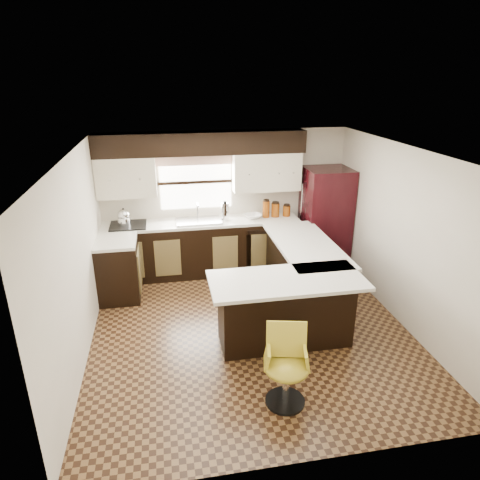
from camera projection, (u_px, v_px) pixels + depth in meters
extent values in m
plane|color=#49301A|center=(250.00, 329.00, 5.85)|extent=(4.40, 4.40, 0.00)
plane|color=silver|center=(252.00, 153.00, 4.98)|extent=(4.40, 4.40, 0.00)
plane|color=beige|center=(225.00, 200.00, 7.43)|extent=(4.40, 0.00, 4.40)
plane|color=beige|center=(307.00, 351.00, 3.40)|extent=(4.40, 0.00, 4.40)
plane|color=beige|center=(78.00, 260.00, 5.06)|extent=(0.00, 4.40, 4.40)
plane|color=beige|center=(403.00, 237.00, 5.77)|extent=(0.00, 4.40, 4.40)
cube|color=black|center=(203.00, 248.00, 7.36)|extent=(3.30, 0.60, 0.90)
cube|color=black|center=(119.00, 270.00, 6.53)|extent=(0.60, 0.70, 0.90)
cube|color=silver|center=(202.00, 222.00, 7.18)|extent=(3.30, 0.60, 0.04)
cube|color=silver|center=(116.00, 242.00, 6.36)|extent=(0.60, 0.70, 0.04)
cube|color=black|center=(201.00, 143.00, 6.83)|extent=(3.40, 0.35, 0.36)
cube|color=beige|center=(126.00, 177.00, 6.81)|extent=(0.94, 0.35, 0.64)
cube|color=beige|center=(266.00, 171.00, 7.20)|extent=(1.14, 0.35, 0.64)
cube|color=white|center=(196.00, 182.00, 7.20)|extent=(1.20, 0.02, 0.90)
cube|color=#D19B93|center=(195.00, 159.00, 7.02)|extent=(1.30, 0.06, 0.18)
cube|color=#B2B2B7|center=(199.00, 221.00, 7.14)|extent=(0.75, 0.45, 0.03)
cube|color=black|center=(263.00, 252.00, 7.27)|extent=(0.58, 0.03, 0.78)
cube|color=black|center=(128.00, 225.00, 6.95)|extent=(0.58, 0.50, 0.02)
cube|color=black|center=(301.00, 274.00, 6.41)|extent=(0.60, 1.95, 0.90)
cube|color=black|center=(285.00, 310.00, 5.43)|extent=(1.65, 0.60, 0.90)
cube|color=silver|center=(306.00, 245.00, 6.25)|extent=(0.84, 1.95, 0.04)
cube|color=silver|center=(287.00, 280.00, 5.18)|extent=(1.89, 0.84, 0.04)
cube|color=black|center=(325.00, 219.00, 7.47)|extent=(0.76, 0.73, 1.78)
cylinder|color=silver|center=(225.00, 212.00, 7.19)|extent=(0.13, 0.13, 0.30)
imported|color=white|center=(253.00, 216.00, 7.31)|extent=(0.34, 0.34, 0.07)
cylinder|color=#7B3709|center=(266.00, 209.00, 7.33)|extent=(0.12, 0.12, 0.28)
cylinder|color=#7B3709|center=(275.00, 210.00, 7.37)|extent=(0.14, 0.14, 0.23)
cylinder|color=#7B3709|center=(287.00, 211.00, 7.41)|extent=(0.13, 0.13, 0.18)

